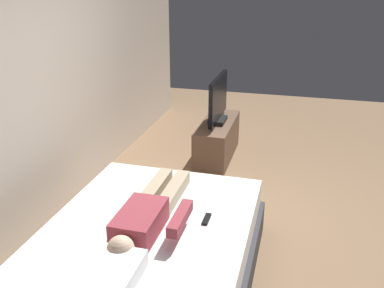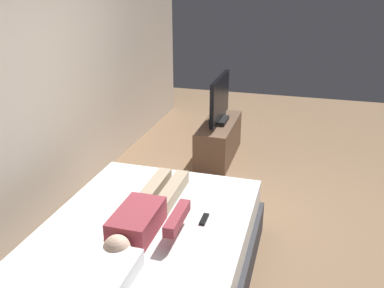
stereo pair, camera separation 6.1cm
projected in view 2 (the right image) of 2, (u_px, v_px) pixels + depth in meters
ground_plane at (241, 235)px, 3.86m from camera, size 10.00×10.00×0.00m
back_wall at (67, 66)px, 4.18m from camera, size 6.40×0.10×2.80m
bed at (147, 255)px, 3.16m from camera, size 1.97×1.55×0.54m
pillow at (102, 276)px, 2.44m from camera, size 0.48×0.34×0.12m
person at (146, 213)px, 3.05m from camera, size 1.26×0.46×0.18m
remote at (204, 219)px, 3.10m from camera, size 0.15×0.04×0.02m
tv_stand at (219, 140)px, 5.40m from camera, size 1.10×0.40×0.50m
tv at (220, 101)px, 5.19m from camera, size 0.88×0.20×0.59m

